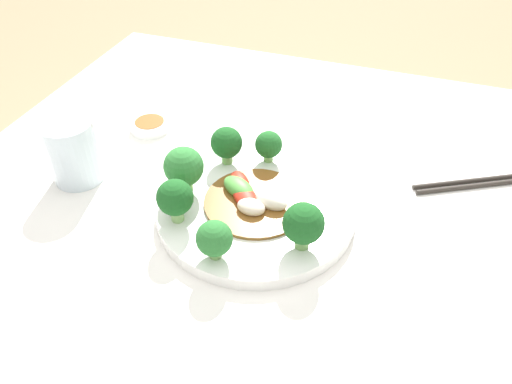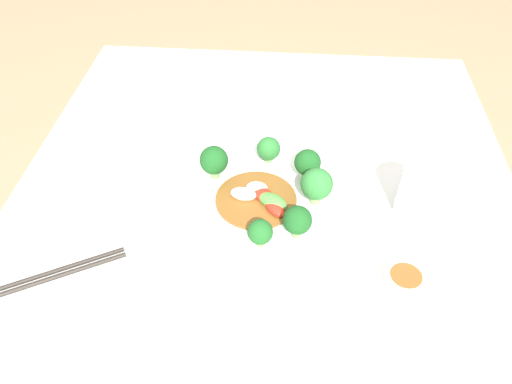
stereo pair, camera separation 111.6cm
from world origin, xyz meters
name	(u,v)px [view 1 (the left image)]	position (x,y,z in m)	size (l,w,h in m)	color
table	(242,377)	(0.00, 0.00, 0.38)	(1.04, 0.91, 0.77)	silver
plate	(256,208)	(-0.04, 0.01, 0.78)	(0.27, 0.27, 0.02)	white
broccoli_northeast	(303,224)	(0.02, 0.09, 0.82)	(0.05, 0.05, 0.06)	#70A356
broccoli_southeast	(175,198)	(0.03, -0.07, 0.82)	(0.05, 0.05, 0.06)	#89B76B
broccoli_south	(184,167)	(-0.03, -0.09, 0.83)	(0.05, 0.05, 0.07)	#7AAD5B
broccoli_west	(268,145)	(-0.13, 0.00, 0.82)	(0.04, 0.04, 0.05)	#7AAD5B
broccoli_southwest	(226,143)	(-0.11, -0.06, 0.82)	(0.05, 0.05, 0.06)	#7AAD5B
broccoli_east	(218,240)	(0.07, 0.00, 0.82)	(0.04, 0.04, 0.05)	#70A356
stirfry_center	(252,198)	(-0.04, 0.01, 0.79)	(0.14, 0.14, 0.02)	brown
drinking_glass	(73,151)	(-0.02, -0.26, 0.82)	(0.07, 0.07, 0.10)	silver
chopsticks	(481,182)	(-0.20, 0.31, 0.77)	(0.12, 0.19, 0.01)	#2D2823
sauce_dish	(150,125)	(-0.17, -0.22, 0.78)	(0.06, 0.06, 0.02)	white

